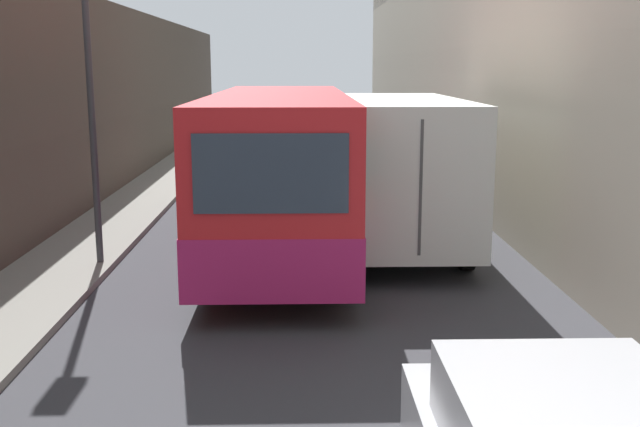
{
  "coord_description": "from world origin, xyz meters",
  "views": [
    {
      "loc": [
        -0.14,
        0.55,
        3.61
      ],
      "look_at": [
        0.13,
        10.63,
        1.6
      ],
      "focal_mm": 42.0,
      "sensor_mm": 36.0,
      "label": 1
    }
  ],
  "objects_px": {
    "box_truck": "(392,164)",
    "bus": "(281,167)",
    "panel_van": "(279,139)",
    "street_lamp": "(86,11)"
  },
  "relations": [
    {
      "from": "box_truck",
      "to": "bus",
      "type": "bearing_deg",
      "value": -163.53
    },
    {
      "from": "panel_van",
      "to": "street_lamp",
      "type": "distance_m",
      "value": 13.5
    },
    {
      "from": "bus",
      "to": "box_truck",
      "type": "relative_size",
      "value": 1.25
    },
    {
      "from": "bus",
      "to": "box_truck",
      "type": "bearing_deg",
      "value": 16.47
    },
    {
      "from": "box_truck",
      "to": "panel_van",
      "type": "relative_size",
      "value": 1.78
    },
    {
      "from": "box_truck",
      "to": "panel_van",
      "type": "distance_m",
      "value": 10.93
    },
    {
      "from": "bus",
      "to": "panel_van",
      "type": "xyz_separation_m",
      "value": [
        -0.35,
        11.27,
        -0.55
      ]
    },
    {
      "from": "bus",
      "to": "panel_van",
      "type": "height_order",
      "value": "bus"
    },
    {
      "from": "box_truck",
      "to": "street_lamp",
      "type": "height_order",
      "value": "street_lamp"
    },
    {
      "from": "bus",
      "to": "street_lamp",
      "type": "bearing_deg",
      "value": -155.67
    }
  ]
}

